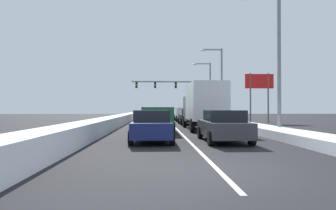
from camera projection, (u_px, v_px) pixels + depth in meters
ground_plane at (176, 128)px, 24.55m from camera, size 120.00×120.00×0.00m
lane_stripe_between_right_lane_and_center_lane at (173, 125)px, 28.77m from camera, size 0.14×46.45×0.01m
snow_bank_right_shoulder at (228, 123)px, 28.99m from camera, size 1.91×46.45×0.46m
snow_bank_left_shoulder at (117, 120)px, 28.56m from camera, size 1.42×46.45×0.88m
sedan_charcoal_right_lane_nearest at (223, 126)px, 14.49m from camera, size 2.00×4.50×1.51m
box_truck_right_lane_second at (203, 104)px, 22.43m from camera, size 2.53×7.20×3.36m
sedan_black_right_lane_third at (189, 117)px, 29.88m from camera, size 2.00×4.50×1.51m
suv_white_right_lane_fourth at (184, 113)px, 36.93m from camera, size 2.16×4.90×1.67m
sedan_navy_center_lane_nearest at (152, 126)px, 14.61m from camera, size 2.00×4.50×1.51m
suv_green_center_lane_second at (157, 117)px, 20.45m from camera, size 2.16×4.90×1.67m
sedan_tan_center_lane_third at (154, 118)px, 26.52m from camera, size 2.00×4.50×1.51m
suv_maroon_center_lane_fourth at (153, 113)px, 33.48m from camera, size 2.16×4.90×1.67m
traffic_light_gantry at (173, 89)px, 49.95m from camera, size 10.60×0.47×6.20m
street_lamp_right_near at (273, 51)px, 18.50m from camera, size 2.66×0.36×8.55m
street_lamp_right_mid at (219, 78)px, 35.39m from camera, size 2.66×0.36×8.59m
street_lamp_right_far at (208, 85)px, 43.83m from camera, size 2.66×0.36×8.17m
roadside_sign_right at (259, 86)px, 33.70m from camera, size 3.20×0.16×5.50m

